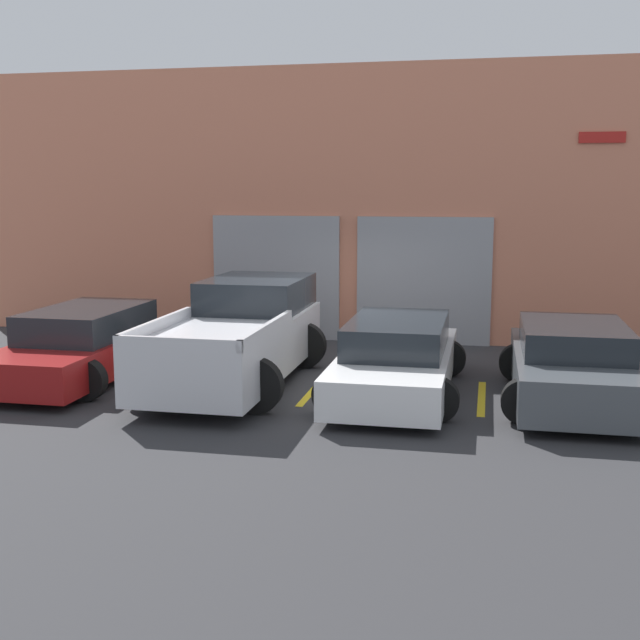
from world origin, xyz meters
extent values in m
plane|color=#2D2D30|center=(0.00, 0.00, 0.00)|extent=(28.00, 28.00, 0.00)
cube|color=#D17A5B|center=(0.00, 3.30, 2.97)|extent=(17.95, 0.60, 5.94)
cube|color=#939399|center=(-1.84, 2.96, 1.37)|extent=(2.88, 0.08, 2.73)
cube|color=#939399|center=(1.44, 2.96, 1.37)|extent=(2.88, 0.08, 2.73)
cube|color=#B21E19|center=(4.94, 2.97, 4.34)|extent=(0.90, 0.03, 0.22)
cube|color=silver|center=(-1.38, -1.48, 0.67)|extent=(1.88, 5.14, 0.88)
cube|color=#1E2328|center=(-1.38, -0.07, 1.41)|extent=(1.73, 2.31, 0.58)
cube|color=silver|center=(-2.28, -2.64, 1.20)|extent=(0.08, 2.82, 0.18)
cube|color=silver|center=(-0.48, -2.64, 1.20)|extent=(0.08, 2.82, 0.18)
cube|color=silver|center=(-1.38, -4.01, 1.20)|extent=(1.88, 0.08, 0.18)
cylinder|color=black|center=(-2.21, 0.11, 0.42)|extent=(0.85, 0.22, 0.85)
cylinder|color=black|center=(-0.55, 0.11, 0.42)|extent=(0.85, 0.22, 0.85)
cylinder|color=black|center=(-2.21, -3.08, 0.42)|extent=(0.85, 0.22, 0.85)
cylinder|color=black|center=(-0.55, -3.08, 0.42)|extent=(0.85, 0.22, 0.85)
cube|color=white|center=(1.38, -1.48, 0.43)|extent=(1.73, 4.69, 0.57)
cube|color=#1E2328|center=(1.38, -1.37, 0.97)|extent=(1.53, 2.58, 0.50)
cylinder|color=black|center=(0.62, -0.03, 0.32)|extent=(0.65, 0.22, 0.65)
cylinder|color=black|center=(2.14, -0.03, 0.32)|extent=(0.65, 0.22, 0.65)
cylinder|color=black|center=(0.62, -2.94, 0.32)|extent=(0.65, 0.22, 0.65)
cylinder|color=black|center=(2.14, -2.94, 0.32)|extent=(0.65, 0.22, 0.65)
cube|color=#474C51|center=(4.14, -1.48, 0.48)|extent=(1.78, 4.23, 0.66)
cube|color=#1E2328|center=(4.14, -1.38, 1.03)|extent=(1.57, 2.32, 0.43)
cylinder|color=black|center=(3.36, -0.17, 0.33)|extent=(0.66, 0.22, 0.66)
cylinder|color=black|center=(4.92, -0.17, 0.33)|extent=(0.66, 0.22, 0.66)
cylinder|color=black|center=(3.36, -2.79, 0.33)|extent=(0.66, 0.22, 0.66)
cylinder|color=black|center=(4.92, -2.79, 0.33)|extent=(0.66, 0.22, 0.66)
cube|color=maroon|center=(-4.14, -1.48, 0.44)|extent=(1.74, 4.65, 0.59)
cube|color=#1E2328|center=(-4.14, -1.37, 0.99)|extent=(1.53, 2.55, 0.51)
cylinder|color=black|center=(-4.90, -0.04, 0.34)|extent=(0.67, 0.22, 0.67)
cylinder|color=black|center=(-3.38, -0.04, 0.34)|extent=(0.67, 0.22, 0.67)
cylinder|color=black|center=(-4.90, -2.92, 0.34)|extent=(0.67, 0.22, 0.67)
cylinder|color=black|center=(-3.38, -2.92, 0.34)|extent=(0.67, 0.22, 0.67)
cube|color=gold|center=(-5.52, -1.48, 0.00)|extent=(0.12, 2.20, 0.01)
cube|color=gold|center=(-2.76, -1.48, 0.00)|extent=(0.12, 2.20, 0.01)
cube|color=gold|center=(0.00, -1.48, 0.00)|extent=(0.12, 2.20, 0.01)
cube|color=gold|center=(2.76, -1.48, 0.00)|extent=(0.12, 2.20, 0.01)
camera|label=1|loc=(2.80, -14.23, 3.33)|focal=45.00mm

